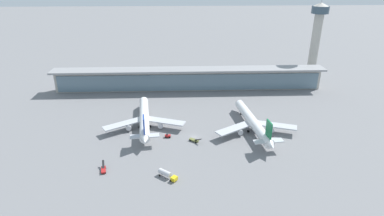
{
  "coord_description": "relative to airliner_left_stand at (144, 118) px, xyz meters",
  "views": [
    {
      "loc": [
        -6.45,
        -138.75,
        77.18
      ],
      "look_at": [
        0.0,
        20.31,
        6.83
      ],
      "focal_mm": 29.68,
      "sensor_mm": 36.0,
      "label": 1
    }
  ],
  "objects": [
    {
      "name": "service_truck_under_wing_yellow",
      "position": [
        13.25,
        -45.74,
        -2.97
      ],
      "size": [
        8.12,
        7.13,
        2.95
      ],
      "color": "yellow",
      "rests_on": "ground"
    },
    {
      "name": "airliner_centre_stand",
      "position": [
        56.32,
        -7.07,
        0.0
      ],
      "size": [
        42.63,
        55.79,
        14.86
      ],
      "color": "white",
      "rests_on": "ground"
    },
    {
      "name": "ground_plane",
      "position": [
        25.48,
        -12.61,
        -4.68
      ],
      "size": [
        1200.0,
        1200.0,
        0.0
      ],
      "primitive_type": "plane",
      "color": "slate"
    },
    {
      "name": "service_truck_on_taxiway_red",
      "position": [
        -13.24,
        -39.99,
        -3.87
      ],
      "size": [
        2.78,
        6.94,
        2.7
      ],
      "color": "#B21E1E",
      "rests_on": "ground"
    },
    {
      "name": "terminal_building",
      "position": [
        25.48,
        55.55,
        3.19
      ],
      "size": [
        183.6,
        12.8,
        15.2
      ],
      "color": "#B2ADA3",
      "rests_on": "ground"
    },
    {
      "name": "service_truck_mid_apron_red",
      "position": [
        12.57,
        -12.57,
        -3.8
      ],
      "size": [
        2.93,
        1.83,
        2.05
      ],
      "color": "#B21E1E",
      "rests_on": "ground"
    },
    {
      "name": "control_tower",
      "position": [
        118.28,
        75.56,
        28.39
      ],
      "size": [
        12.0,
        12.0,
        60.39
      ],
      "color": "#B2ADA3",
      "rests_on": "ground"
    },
    {
      "name": "service_truck_by_tail_blue",
      "position": [
        60.74,
        -16.17,
        -3.87
      ],
      "size": [
        6.5,
        4.71,
        2.7
      ],
      "color": "#234C9E",
      "rests_on": "ground"
    },
    {
      "name": "service_truck_near_nose_olive",
      "position": [
        25.6,
        -17.19,
        -3.87
      ],
      "size": [
        6.22,
        5.22,
        2.7
      ],
      "color": "olive",
      "rests_on": "ground"
    },
    {
      "name": "airliner_left_stand",
      "position": [
        0.0,
        0.0,
        0.0
      ],
      "size": [
        42.69,
        55.81,
        14.86
      ],
      "color": "white",
      "rests_on": "ground"
    }
  ]
}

